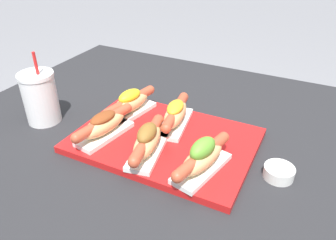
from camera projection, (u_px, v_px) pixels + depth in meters
name	position (u px, v px, depth m)	size (l,w,h in m)	color
serving_tray	(164.00, 140.00, 0.83)	(0.44, 0.31, 0.02)	red
hot_dog_0	(104.00, 125.00, 0.81)	(0.08, 0.20, 0.06)	white
hot_dog_1	(147.00, 141.00, 0.75)	(0.09, 0.20, 0.07)	white
hot_dog_2	(202.00, 157.00, 0.69)	(0.09, 0.20, 0.08)	white
hot_dog_3	(130.00, 103.00, 0.90)	(0.09, 0.20, 0.07)	white
hot_dog_4	(175.00, 114.00, 0.85)	(0.09, 0.20, 0.07)	white
sauce_bowl	(279.00, 172.00, 0.71)	(0.07, 0.07, 0.03)	silver
drink_cup	(40.00, 98.00, 0.89)	(0.09, 0.09, 0.20)	white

